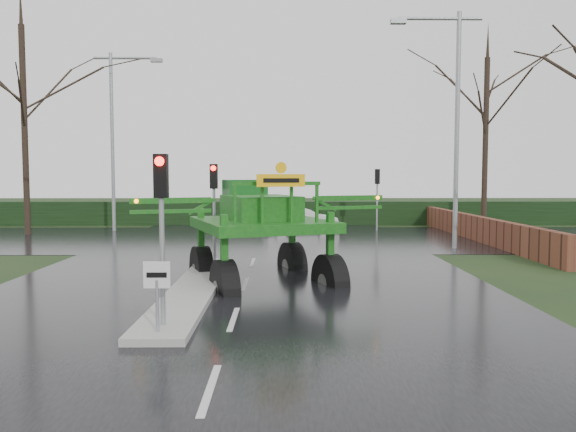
{
  "coord_description": "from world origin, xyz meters",
  "views": [
    {
      "loc": [
        1.04,
        -11.92,
        3.08
      ],
      "look_at": [
        1.22,
        3.56,
        2.0
      ],
      "focal_mm": 35.0,
      "sensor_mm": 36.0,
      "label": 1
    }
  ],
  "objects_px": {
    "traffic_signal_near": "(161,202)",
    "traffic_signal_mid": "(214,191)",
    "traffic_signal_far": "(377,186)",
    "street_light_right": "(450,108)",
    "white_sedan": "(301,232)",
    "crop_sprayer": "(222,215)",
    "street_light_left_far": "(117,125)",
    "keep_left_sign": "(157,285)"
  },
  "relations": [
    {
      "from": "traffic_signal_far",
      "to": "street_light_right",
      "type": "distance_m",
      "value": 8.86
    },
    {
      "from": "traffic_signal_near",
      "to": "traffic_signal_mid",
      "type": "height_order",
      "value": "same"
    },
    {
      "from": "traffic_signal_far",
      "to": "street_light_right",
      "type": "relative_size",
      "value": 0.35
    },
    {
      "from": "keep_left_sign",
      "to": "white_sedan",
      "type": "bearing_deg",
      "value": 80.76
    },
    {
      "from": "keep_left_sign",
      "to": "traffic_signal_near",
      "type": "height_order",
      "value": "traffic_signal_near"
    },
    {
      "from": "white_sedan",
      "to": "crop_sprayer",
      "type": "bearing_deg",
      "value": 158.06
    },
    {
      "from": "traffic_signal_near",
      "to": "white_sedan",
      "type": "xyz_separation_m",
      "value": [
        3.42,
        20.53,
        -2.59
      ]
    },
    {
      "from": "traffic_signal_near",
      "to": "traffic_signal_far",
      "type": "height_order",
      "value": "same"
    },
    {
      "from": "traffic_signal_mid",
      "to": "traffic_signal_far",
      "type": "distance_m",
      "value": 14.75
    },
    {
      "from": "traffic_signal_mid",
      "to": "street_light_left_far",
      "type": "xyz_separation_m",
      "value": [
        -6.89,
        12.51,
        3.4
      ]
    },
    {
      "from": "traffic_signal_mid",
      "to": "street_light_left_far",
      "type": "distance_m",
      "value": 14.68
    },
    {
      "from": "street_light_left_far",
      "to": "white_sedan",
      "type": "bearing_deg",
      "value": -2.67
    },
    {
      "from": "keep_left_sign",
      "to": "crop_sprayer",
      "type": "bearing_deg",
      "value": 81.18
    },
    {
      "from": "traffic_signal_near",
      "to": "white_sedan",
      "type": "relative_size",
      "value": 0.85
    },
    {
      "from": "traffic_signal_near",
      "to": "traffic_signal_mid",
      "type": "xyz_separation_m",
      "value": [
        0.0,
        8.5,
        0.0
      ]
    },
    {
      "from": "white_sedan",
      "to": "traffic_signal_far",
      "type": "bearing_deg",
      "value": -96.2
    },
    {
      "from": "crop_sprayer",
      "to": "white_sedan",
      "type": "bearing_deg",
      "value": 61.11
    },
    {
      "from": "street_light_right",
      "to": "traffic_signal_mid",
      "type": "bearing_deg",
      "value": -154.6
    },
    {
      "from": "crop_sprayer",
      "to": "keep_left_sign",
      "type": "bearing_deg",
      "value": -118.35
    },
    {
      "from": "traffic_signal_near",
      "to": "traffic_signal_mid",
      "type": "distance_m",
      "value": 8.5
    },
    {
      "from": "traffic_signal_near",
      "to": "street_light_left_far",
      "type": "height_order",
      "value": "street_light_left_far"
    },
    {
      "from": "keep_left_sign",
      "to": "traffic_signal_mid",
      "type": "distance_m",
      "value": 9.12
    },
    {
      "from": "traffic_signal_mid",
      "to": "street_light_left_far",
      "type": "height_order",
      "value": "street_light_left_far"
    },
    {
      "from": "traffic_signal_mid",
      "to": "street_light_right",
      "type": "xyz_separation_m",
      "value": [
        9.49,
        4.51,
        3.4
      ]
    },
    {
      "from": "keep_left_sign",
      "to": "traffic_signal_mid",
      "type": "xyz_separation_m",
      "value": [
        0.0,
        8.99,
        1.53
      ]
    },
    {
      "from": "traffic_signal_near",
      "to": "traffic_signal_mid",
      "type": "relative_size",
      "value": 1.0
    },
    {
      "from": "street_light_right",
      "to": "crop_sprayer",
      "type": "xyz_separation_m",
      "value": [
        -8.76,
        -8.78,
        -3.93
      ]
    },
    {
      "from": "keep_left_sign",
      "to": "street_light_left_far",
      "type": "xyz_separation_m",
      "value": [
        -6.89,
        21.5,
        4.93
      ]
    },
    {
      "from": "crop_sprayer",
      "to": "white_sedan",
      "type": "distance_m",
      "value": 16.65
    },
    {
      "from": "crop_sprayer",
      "to": "white_sedan",
      "type": "relative_size",
      "value": 1.78
    },
    {
      "from": "traffic_signal_near",
      "to": "keep_left_sign",
      "type": "bearing_deg",
      "value": -90.0
    },
    {
      "from": "traffic_signal_far",
      "to": "white_sedan",
      "type": "bearing_deg",
      "value": 6.38
    },
    {
      "from": "street_light_right",
      "to": "white_sedan",
      "type": "bearing_deg",
      "value": 128.94
    },
    {
      "from": "keep_left_sign",
      "to": "traffic_signal_far",
      "type": "distance_m",
      "value": 22.93
    },
    {
      "from": "keep_left_sign",
      "to": "street_light_right",
      "type": "bearing_deg",
      "value": 54.88
    },
    {
      "from": "keep_left_sign",
      "to": "street_light_right",
      "type": "relative_size",
      "value": 0.14
    },
    {
      "from": "traffic_signal_far",
      "to": "street_light_right",
      "type": "bearing_deg",
      "value": 101.95
    },
    {
      "from": "white_sedan",
      "to": "street_light_right",
      "type": "bearing_deg",
      "value": -153.64
    },
    {
      "from": "traffic_signal_mid",
      "to": "crop_sprayer",
      "type": "height_order",
      "value": "crop_sprayer"
    },
    {
      "from": "traffic_signal_far",
      "to": "street_light_left_far",
      "type": "relative_size",
      "value": 0.35
    },
    {
      "from": "keep_left_sign",
      "to": "street_light_left_far",
      "type": "height_order",
      "value": "street_light_left_far"
    },
    {
      "from": "street_light_left_far",
      "to": "traffic_signal_far",
      "type": "bearing_deg",
      "value": 0.03
    }
  ]
}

